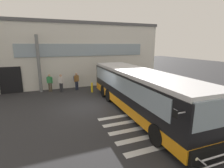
{
  "coord_description": "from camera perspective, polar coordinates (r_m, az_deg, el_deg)",
  "views": [
    {
      "loc": [
        -2.82,
        -11.38,
        4.32
      ],
      "look_at": [
        1.61,
        0.01,
        1.5
      ],
      "focal_mm": 27.38,
      "sensor_mm": 36.0,
      "label": 1
    }
  ],
  "objects": [
    {
      "name": "bus_main_foreground",
      "position": [
        11.26,
        8.87,
        -2.53
      ],
      "size": [
        3.22,
        11.89,
        2.7
      ],
      "color": "black",
      "rests_on": "ground"
    },
    {
      "name": "terminal_building",
      "position": [
        23.08,
        -16.17,
        9.96
      ],
      "size": [
        20.53,
        13.8,
        6.6
      ],
      "color": "silver",
      "rests_on": "ground"
    },
    {
      "name": "bay_paint_stripes",
      "position": [
        9.67,
        11.6,
        -13.82
      ],
      "size": [
        4.4,
        3.96,
        0.01
      ],
      "color": "silver",
      "rests_on": "ground"
    },
    {
      "name": "passenger_near_column",
      "position": [
        16.9,
        -20.07,
        0.63
      ],
      "size": [
        0.51,
        0.39,
        1.68
      ],
      "color": "#4C4233",
      "rests_on": "ground"
    },
    {
      "name": "safety_bollard_yellow",
      "position": [
        15.94,
        -6.7,
        -1.14
      ],
      "size": [
        0.18,
        0.18,
        0.9
      ],
      "primitive_type": "cylinder",
      "color": "yellow",
      "rests_on": "ground"
    },
    {
      "name": "passenger_by_doorway",
      "position": [
        16.45,
        -16.67,
        0.56
      ],
      "size": [
        0.45,
        0.44,
        1.68
      ],
      "color": "#2D2D33",
      "rests_on": "ground"
    },
    {
      "name": "ground_plane",
      "position": [
        12.5,
        -6.95,
        -7.38
      ],
      "size": [
        80.0,
        90.0,
        0.02
      ],
      "primitive_type": "cube",
      "color": "#2B2B2D",
      "rests_on": "ground"
    },
    {
      "name": "entry_support_column",
      "position": [
        16.88,
        -23.26,
        6.09
      ],
      "size": [
        0.28,
        0.28,
        5.19
      ],
      "primitive_type": "cylinder",
      "color": "slate",
      "rests_on": "ground"
    },
    {
      "name": "passenger_at_curb_edge",
      "position": [
        16.93,
        -11.83,
        1.29
      ],
      "size": [
        0.52,
        0.49,
        1.68
      ],
      "color": "#1E2338",
      "rests_on": "ground"
    }
  ]
}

